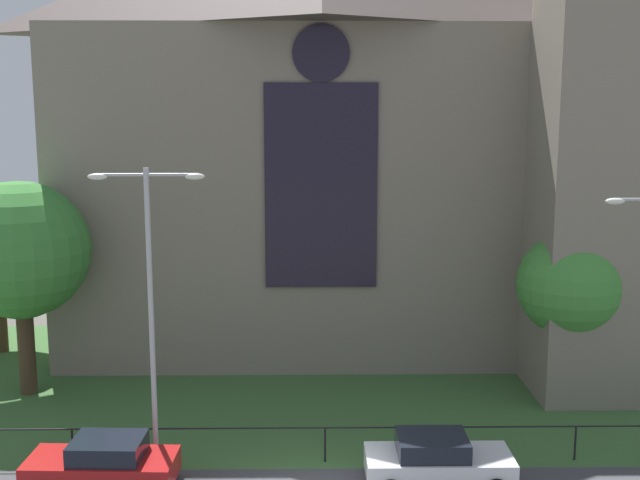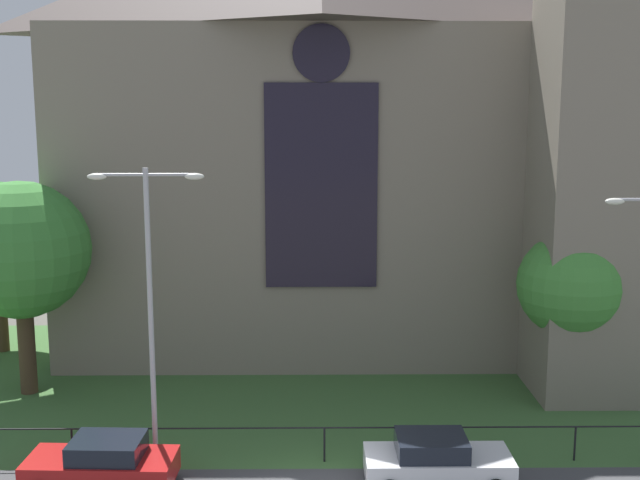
{
  "view_description": "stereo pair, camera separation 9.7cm",
  "coord_description": "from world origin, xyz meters",
  "px_view_note": "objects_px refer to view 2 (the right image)",
  "views": [
    {
      "loc": [
        -0.36,
        -20.53,
        10.85
      ],
      "look_at": [
        0.05,
        8.0,
        6.0
      ],
      "focal_mm": 44.69,
      "sensor_mm": 36.0,
      "label": 1
    },
    {
      "loc": [
        -0.26,
        -20.53,
        10.85
      ],
      "look_at": [
        0.05,
        8.0,
        6.0
      ],
      "focal_mm": 44.69,
      "sensor_mm": 36.0,
      "label": 2
    }
  ],
  "objects_px": {
    "tree_left_near": "(21,251)",
    "parked_car_white": "(436,461)",
    "tree_right_near": "(570,286)",
    "parked_car_red": "(103,464)",
    "church_building": "(337,118)",
    "streetlamp_near": "(150,282)"
  },
  "relations": [
    {
      "from": "church_building",
      "to": "tree_left_near",
      "type": "height_order",
      "value": "church_building"
    },
    {
      "from": "church_building",
      "to": "parked_car_red",
      "type": "bearing_deg",
      "value": -115.38
    },
    {
      "from": "tree_right_near",
      "to": "parked_car_white",
      "type": "xyz_separation_m",
      "value": [
        -5.89,
        -6.87,
        -3.57
      ]
    },
    {
      "from": "streetlamp_near",
      "to": "parked_car_white",
      "type": "bearing_deg",
      "value": -10.1
    },
    {
      "from": "church_building",
      "to": "tree_left_near",
      "type": "distance_m",
      "value": 14.78
    },
    {
      "from": "parked_car_red",
      "to": "parked_car_white",
      "type": "distance_m",
      "value": 9.56
    },
    {
      "from": "church_building",
      "to": "parked_car_red",
      "type": "relative_size",
      "value": 6.09
    },
    {
      "from": "tree_right_near",
      "to": "parked_car_white",
      "type": "bearing_deg",
      "value": -130.62
    },
    {
      "from": "church_building",
      "to": "streetlamp_near",
      "type": "distance_m",
      "value": 15.42
    },
    {
      "from": "streetlamp_near",
      "to": "parked_car_red",
      "type": "relative_size",
      "value": 2.12
    },
    {
      "from": "church_building",
      "to": "parked_car_red",
      "type": "xyz_separation_m",
      "value": [
        -7.13,
        -15.04,
        -9.53
      ]
    },
    {
      "from": "streetlamp_near",
      "to": "parked_car_red",
      "type": "xyz_separation_m",
      "value": [
        -1.2,
        -1.56,
        -4.95
      ]
    },
    {
      "from": "parked_car_red",
      "to": "parked_car_white",
      "type": "bearing_deg",
      "value": -177.16
    },
    {
      "from": "streetlamp_near",
      "to": "parked_car_white",
      "type": "xyz_separation_m",
      "value": [
        8.36,
        -1.49,
        -4.95
      ]
    },
    {
      "from": "tree_right_near",
      "to": "parked_car_white",
      "type": "relative_size",
      "value": 1.5
    },
    {
      "from": "tree_right_near",
      "to": "parked_car_red",
      "type": "relative_size",
      "value": 1.47
    },
    {
      "from": "streetlamp_near",
      "to": "parked_car_red",
      "type": "bearing_deg",
      "value": -127.48
    },
    {
      "from": "parked_car_white",
      "to": "parked_car_red",
      "type": "bearing_deg",
      "value": -179.51
    },
    {
      "from": "tree_right_near",
      "to": "tree_left_near",
      "type": "relative_size",
      "value": 0.78
    },
    {
      "from": "tree_left_near",
      "to": "parked_car_white",
      "type": "height_order",
      "value": "tree_left_near"
    },
    {
      "from": "parked_car_white",
      "to": "tree_left_near",
      "type": "bearing_deg",
      "value": 151.84
    },
    {
      "from": "tree_left_near",
      "to": "parked_car_white",
      "type": "bearing_deg",
      "value": -28.2
    }
  ]
}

